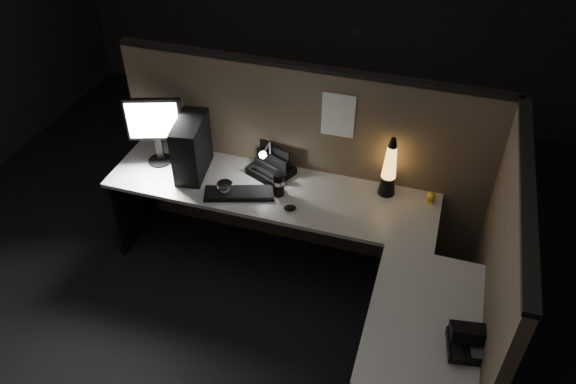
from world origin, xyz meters
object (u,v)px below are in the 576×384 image
(keyboard, at_px, (239,193))
(lava_lamp, at_px, (389,171))
(monitor, at_px, (155,125))
(pc_tower, at_px, (192,147))
(desk_phone, at_px, (470,341))

(keyboard, height_order, lava_lamp, lava_lamp)
(monitor, bearing_deg, lava_lamp, -14.61)
(pc_tower, xyz_separation_m, desk_phone, (1.97, -0.95, -0.16))
(monitor, height_order, desk_phone, monitor)
(desk_phone, bearing_deg, keyboard, 143.93)
(monitor, distance_m, desk_phone, 2.49)
(pc_tower, height_order, monitor, monitor)
(pc_tower, distance_m, keyboard, 0.47)
(desk_phone, bearing_deg, lava_lamp, 109.71)
(monitor, height_order, lava_lamp, monitor)
(monitor, xyz_separation_m, desk_phone, (2.26, -1.00, -0.26))
(pc_tower, bearing_deg, keyboard, -30.08)
(lava_lamp, bearing_deg, pc_tower, -172.98)
(monitor, relative_size, desk_phone, 2.00)
(pc_tower, relative_size, monitor, 0.81)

